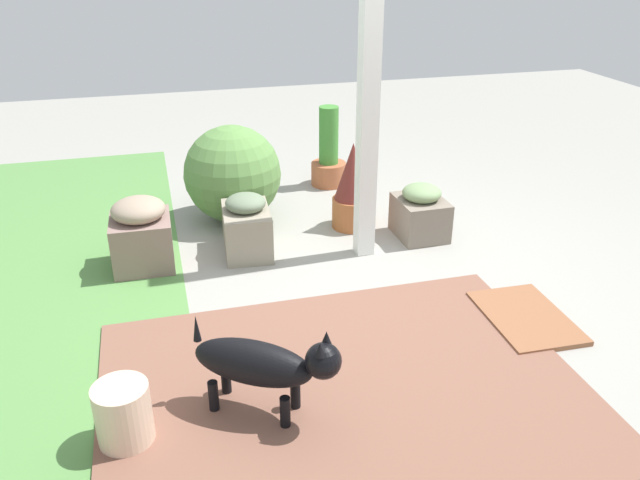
% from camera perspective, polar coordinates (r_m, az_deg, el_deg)
% --- Properties ---
extents(ground_plane, '(12.00, 12.00, 0.00)m').
position_cam_1_polar(ground_plane, '(4.19, 2.12, -4.11)').
color(ground_plane, gray).
extents(brick_path, '(1.80, 2.40, 0.02)m').
position_cam_1_polar(brick_path, '(3.31, 2.19, -13.05)').
color(brick_path, brown).
rests_on(brick_path, ground).
extents(porch_pillar, '(0.12, 0.12, 2.41)m').
position_cam_1_polar(porch_pillar, '(4.24, 4.36, 13.64)').
color(porch_pillar, white).
rests_on(porch_pillar, ground).
extents(stone_planter_nearest, '(0.41, 0.35, 0.41)m').
position_cam_1_polar(stone_planter_nearest, '(4.85, 8.90, 2.42)').
color(stone_planter_nearest, gray).
rests_on(stone_planter_nearest, ground).
extents(stone_planter_mid, '(0.50, 0.36, 0.45)m').
position_cam_1_polar(stone_planter_mid, '(4.57, -6.53, 1.21)').
color(stone_planter_mid, gray).
rests_on(stone_planter_mid, ground).
extents(stone_planter_far, '(0.42, 0.40, 0.50)m').
position_cam_1_polar(stone_planter_far, '(4.50, -15.59, 0.52)').
color(stone_planter_far, '#866B62').
rests_on(stone_planter_far, ground).
extents(round_shrub, '(0.76, 0.76, 0.76)m').
position_cam_1_polar(round_shrub, '(5.08, -7.78, 5.86)').
color(round_shrub, '#5A8844').
rests_on(round_shrub, ground).
extents(terracotta_pot_tall, '(0.31, 0.31, 0.72)m').
position_cam_1_polar(terracotta_pot_tall, '(5.80, 0.77, 7.36)').
color(terracotta_pot_tall, '#A75938').
rests_on(terracotta_pot_tall, ground).
extents(terracotta_pot_spiky, '(0.31, 0.31, 0.68)m').
position_cam_1_polar(terracotta_pot_spiky, '(4.91, 2.90, 4.66)').
color(terracotta_pot_spiky, '#AA5D32').
rests_on(terracotta_pot_spiky, ground).
extents(dog, '(0.51, 0.67, 0.50)m').
position_cam_1_polar(dog, '(3.02, -5.09, -10.89)').
color(dog, black).
rests_on(dog, ground).
extents(ceramic_urn, '(0.25, 0.25, 0.30)m').
position_cam_1_polar(ceramic_urn, '(3.07, -17.06, -14.65)').
color(ceramic_urn, beige).
rests_on(ceramic_urn, ground).
extents(doormat, '(0.68, 0.48, 0.03)m').
position_cam_1_polar(doormat, '(4.03, 17.82, -6.57)').
color(doormat, brown).
rests_on(doormat, ground).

